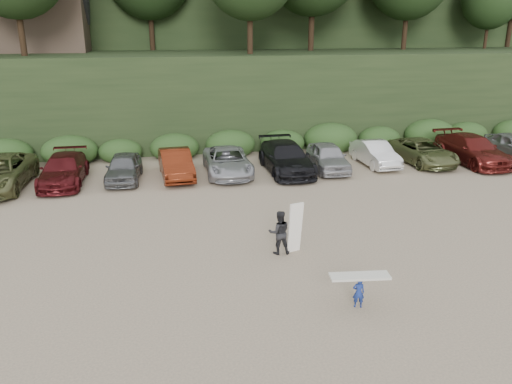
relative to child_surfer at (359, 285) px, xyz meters
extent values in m
plane|color=tan|center=(-1.69, 4.09, -0.70)|extent=(120.00, 120.00, 0.00)
cube|color=black|center=(-1.69, 26.09, 2.30)|extent=(80.00, 14.00, 6.00)
cube|color=black|center=(-1.69, 44.09, 7.30)|extent=(90.00, 30.00, 16.00)
cube|color=#2B491E|center=(-2.24, 18.59, -0.10)|extent=(46.20, 2.00, 1.20)
cube|color=brown|center=(-13.69, 28.09, 7.30)|extent=(8.00, 6.00, 4.00)
imported|color=#521216|center=(-10.12, 14.29, 0.04)|extent=(2.18, 5.11, 1.47)
imported|color=slate|center=(-7.12, 14.24, 0.01)|extent=(1.99, 4.29, 1.42)
imported|color=#63210E|center=(-4.42, 14.29, 0.05)|extent=(1.84, 4.60, 1.49)
imported|color=#A8A9AF|center=(-1.64, 14.32, 0.02)|extent=(2.49, 5.21, 1.43)
imported|color=black|center=(1.61, 14.11, 0.12)|extent=(2.32, 5.62, 1.63)
imported|color=#A3A3A8|center=(4.03, 14.05, 0.06)|extent=(2.08, 4.54, 1.51)
imported|color=white|center=(7.05, 14.45, 0.00)|extent=(1.58, 4.28, 1.40)
imported|color=#60673B|center=(9.98, 14.30, 0.01)|extent=(2.70, 5.23, 1.41)
imported|color=maroon|center=(12.84, 13.71, 0.12)|extent=(2.45, 5.71, 1.64)
imported|color=navy|center=(0.00, 0.00, -0.23)|extent=(0.39, 0.30, 0.93)
cube|color=silver|center=(0.00, 0.00, 0.29)|extent=(1.75, 0.68, 0.07)
imported|color=black|center=(-1.34, 3.96, 0.11)|extent=(0.82, 0.66, 1.60)
cube|color=white|center=(-0.78, 3.92, 0.25)|extent=(0.58, 0.41, 1.89)
camera|label=1|loc=(-5.43, -11.77, 6.98)|focal=35.00mm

